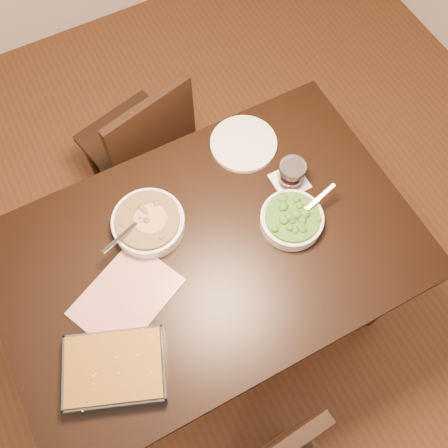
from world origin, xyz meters
name	(u,v)px	position (x,y,z in m)	size (l,w,h in m)	color
ground	(212,310)	(0.00, 0.00, 0.00)	(4.00, 4.00, 0.00)	#483014
room	(189,24)	(0.00, 0.00, 1.71)	(4.04, 4.04, 2.72)	beige
table	(208,261)	(0.00, 0.00, 0.65)	(1.40, 0.90, 0.75)	black
magazine_a	(126,297)	(-0.30, -0.02, 0.75)	(0.32, 0.23, 0.01)	#A83037
coaster	(290,181)	(0.38, 0.10, 0.75)	(0.12, 0.12, 0.00)	white
stew_bowl	(148,223)	(-0.13, 0.17, 0.78)	(0.26, 0.25, 0.09)	white
broccoli_bowl	(292,219)	(0.30, -0.04, 0.78)	(0.24, 0.22, 0.08)	white
baking_dish	(115,368)	(-0.42, -0.22, 0.78)	(0.36, 0.31, 0.05)	silver
wine_tumbler	(291,173)	(0.38, 0.10, 0.81)	(0.09, 0.09, 0.10)	black
dinner_plate	(244,144)	(0.31, 0.31, 0.76)	(0.25, 0.25, 0.02)	silver
chair_far	(143,144)	(0.02, 0.68, 0.48)	(0.48, 0.48, 0.85)	black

